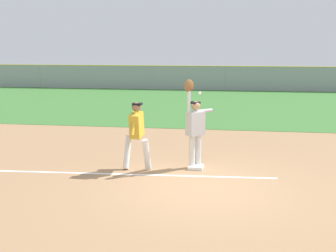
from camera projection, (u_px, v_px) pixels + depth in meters
The scene contains 12 objects.
ground_plane at pixel (203, 189), 9.58m from camera, with size 72.06×72.06×0.00m, color #A37A54.
outfield_grass at pixel (222, 104), 23.45m from camera, with size 54.60×14.76×0.01m, color #3D7533.
chalk_foul_line at pixel (32, 172), 10.88m from camera, with size 12.00×0.10×0.01m, color white.
first_base at pixel (196, 167), 11.16m from camera, with size 0.38×0.38×0.08m, color white.
fielder at pixel (195, 125), 11.08m from camera, with size 0.73×0.69×2.28m.
runner at pixel (137, 131), 10.89m from camera, with size 0.73×0.85×1.72m.
baseball at pixel (200, 93), 10.89m from camera, with size 0.07×0.07×0.07m, color white.
outfield_fence at pixel (225, 78), 30.47m from camera, with size 54.68×0.08×1.71m.
parked_car_black at pixel (105, 75), 36.60m from camera, with size 4.48×2.27×1.25m.
parked_car_blue at pixel (158, 75), 35.82m from camera, with size 4.45×2.21×1.25m.
parked_car_white at pixel (223, 76), 34.89m from camera, with size 4.44×2.20×1.25m.
parked_car_red at pixel (285, 77), 34.33m from camera, with size 4.43×2.18×1.25m.
Camera 1 is at (0.61, -9.18, 3.10)m, focal length 46.75 mm.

